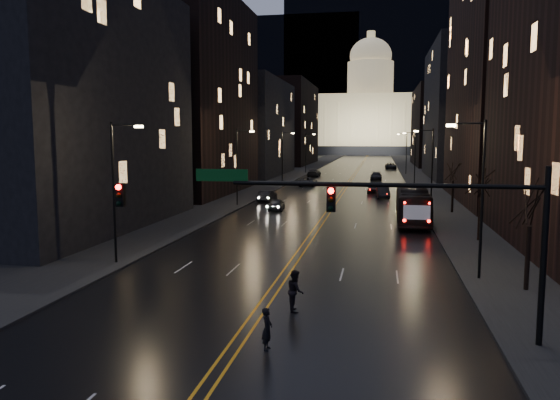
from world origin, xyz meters
The scene contains 37 objects.
ground centered at (0.00, 0.00, 0.00)m, with size 900.00×900.00×0.00m, color black.
road centered at (0.00, 130.00, 0.01)m, with size 20.00×320.00×0.02m, color black.
sidewalk_left centered at (-14.00, 130.00, 0.08)m, with size 8.00×320.00×0.16m, color black.
sidewalk_right centered at (14.00, 130.00, 0.08)m, with size 8.00×320.00×0.16m, color black.
center_line centered at (0.00, 130.00, 0.03)m, with size 0.62×320.00×0.01m, color orange.
building_left_near centered at (-21.00, 22.00, 11.00)m, with size 12.00×28.00×22.00m, color black.
building_left_mid centered at (-21.00, 54.00, 14.00)m, with size 12.00×30.00×28.00m, color black.
building_left_far centered at (-21.00, 92.00, 10.00)m, with size 12.00×34.00×20.00m, color black.
building_left_dist centered at (-21.00, 140.00, 12.00)m, with size 12.00×40.00×24.00m, color black.
building_right_tall centered at (21.00, 50.00, 19.00)m, with size 12.00×30.00×38.00m, color black.
building_right_mid centered at (21.00, 92.00, 13.00)m, with size 12.00×34.00×26.00m, color black.
building_right_dist centered at (21.00, 140.00, 11.00)m, with size 12.00×40.00×22.00m, color black.
mountain_ridge centered at (40.00, 380.00, 65.00)m, with size 520.00×60.00×130.00m, color black.
capitol centered at (0.00, 250.00, 17.15)m, with size 90.00×50.00×58.50m.
traffic_signal centered at (5.91, 0.00, 5.10)m, with size 17.29×0.45×7.00m.
streetlamp_right_near centered at (10.81, 10.00, 5.08)m, with size 2.13×0.25×9.00m.
streetlamp_left_near centered at (-10.81, 10.00, 5.08)m, with size 2.13×0.25×9.00m.
streetlamp_right_mid centered at (10.81, 40.00, 5.08)m, with size 2.13×0.25×9.00m.
streetlamp_left_mid centered at (-10.81, 40.00, 5.08)m, with size 2.13×0.25×9.00m.
streetlamp_right_far centered at (10.81, 70.00, 5.08)m, with size 2.13×0.25×9.00m.
streetlamp_left_far centered at (-10.81, 70.00, 5.08)m, with size 2.13×0.25×9.00m.
streetlamp_right_dist centered at (10.81, 100.00, 5.08)m, with size 2.13×0.25×9.00m.
streetlamp_left_dist centered at (-10.81, 100.00, 5.08)m, with size 2.13×0.25×9.00m.
tree_right_near centered at (13.00, 8.00, 4.53)m, with size 2.40×2.40×6.65m.
tree_right_mid centered at (13.00, 22.00, 4.53)m, with size 2.40×2.40×6.65m.
tree_right_far centered at (13.00, 38.00, 4.53)m, with size 2.40×2.40×6.65m.
bus centered at (8.50, 30.90, 1.69)m, with size 2.83×12.11×3.37m, color black.
oncoming_car_a centered at (-5.77, 37.02, 0.69)m, with size 1.64×4.06×1.38m, color black.
oncoming_car_b centered at (-8.50, 45.09, 0.72)m, with size 1.51×4.34×1.43m, color black.
oncoming_car_c centered at (-6.24, 68.03, 0.74)m, with size 2.47×5.36×1.49m, color black.
oncoming_car_d centered at (-7.89, 89.54, 0.82)m, with size 2.29×5.64×1.64m, color black.
receding_car_a centered at (5.84, 51.78, 0.75)m, with size 1.59×4.57×1.51m, color black.
receding_car_b centered at (4.63, 57.75, 0.72)m, with size 1.71×4.25×1.45m, color black.
receding_car_c centered at (4.76, 81.97, 0.77)m, with size 2.15×5.29×1.53m, color black.
receding_car_d centered at (8.14, 119.90, 0.78)m, with size 2.59×5.63×1.56m, color black.
pedestrian_a centered at (1.30, -2.00, 0.82)m, with size 0.60×0.39×1.65m, color black.
pedestrian_b centered at (1.64, 2.82, 0.97)m, with size 0.95×0.52×1.95m, color black.
Camera 1 is at (5.37, -21.53, 8.05)m, focal length 35.00 mm.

